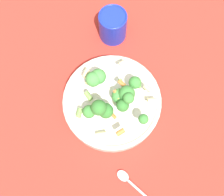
% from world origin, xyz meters
% --- Properties ---
extents(ground_plane, '(3.00, 3.00, 0.00)m').
position_xyz_m(ground_plane, '(0.00, 0.00, 0.00)').
color(ground_plane, '#B72D23').
extents(bowl, '(0.28, 0.28, 0.05)m').
position_xyz_m(bowl, '(0.00, 0.00, 0.03)').
color(bowl, silver).
rests_on(bowl, ground_plane).
extents(pasta_salad, '(0.22, 0.22, 0.09)m').
position_xyz_m(pasta_salad, '(-0.01, 0.00, 0.10)').
color(pasta_salad, '#8CB766').
rests_on(pasta_salad, bowl).
extents(cup, '(0.09, 0.09, 0.10)m').
position_xyz_m(cup, '(0.24, -0.01, 0.05)').
color(cup, '#192DAD').
rests_on(cup, ground_plane).
extents(spoon, '(0.14, 0.14, 0.01)m').
position_xyz_m(spoon, '(-0.23, -0.05, 0.01)').
color(spoon, silver).
rests_on(spoon, ground_plane).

